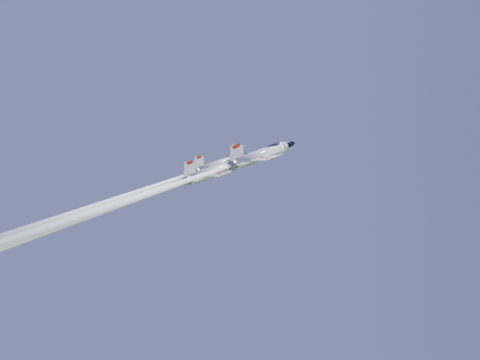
% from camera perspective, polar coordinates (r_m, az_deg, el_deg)
% --- Properties ---
extents(jet_lead, '(32.29, 38.54, 47.44)m').
position_cam_1_polar(jet_lead, '(88.78, -7.98, -0.80)').
color(jet_lead, white).
extents(jet_left, '(27.46, 32.78, 40.40)m').
position_cam_1_polar(jet_left, '(95.31, -10.88, -1.26)').
color(jet_left, white).
extents(jet_right, '(32.18, 38.59, 49.25)m').
position_cam_1_polar(jet_right, '(81.92, -9.73, -1.47)').
color(jet_right, white).
extents(jet_slot, '(28.51, 33.95, 41.03)m').
position_cam_1_polar(jet_slot, '(83.70, -12.71, -2.50)').
color(jet_slot, white).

